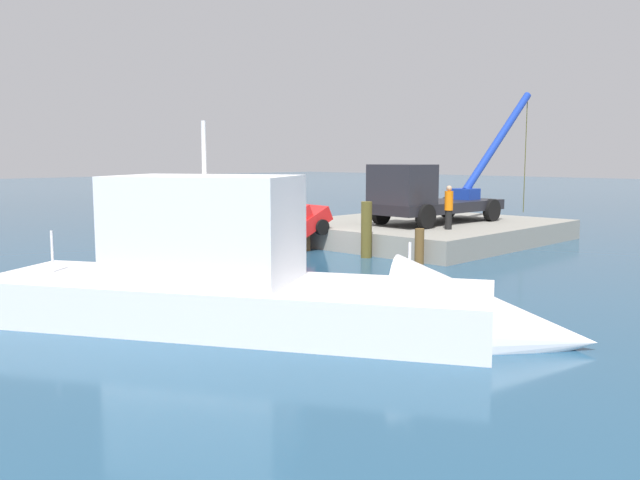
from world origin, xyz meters
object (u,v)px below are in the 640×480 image
object	(u,v)px
moored_yacht	(304,307)
dock_worker	(449,207)
crane_truck	(428,194)
salvaged_car	(277,235)

from	to	relation	value
moored_yacht	dock_worker	bearing A→B (deg)	-159.65
crane_truck	salvaged_car	world-z (taller)	crane_truck
moored_yacht	salvaged_car	bearing A→B (deg)	-129.59
crane_truck	salvaged_car	xyz separation A→B (m)	(6.31, -2.79, -1.49)
dock_worker	salvaged_car	size ratio (longest dim) A/B	0.39
salvaged_car	moored_yacht	bearing A→B (deg)	50.41
dock_worker	salvaged_car	bearing A→B (deg)	-42.74
crane_truck	salvaged_car	size ratio (longest dim) A/B	2.41
crane_truck	moored_yacht	distance (m)	15.72
dock_worker	salvaged_car	xyz separation A→B (m)	(5.07, -4.68, -1.07)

